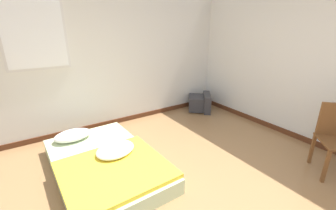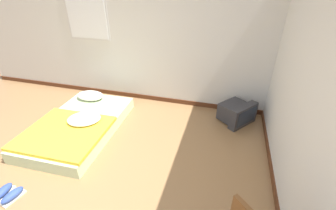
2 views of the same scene
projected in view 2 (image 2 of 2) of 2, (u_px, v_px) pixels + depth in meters
name	position (u px, v px, depth m)	size (l,w,h in m)	color
ground_plane	(53.00, 203.00, 2.57)	(20.00, 20.00, 0.00)	#997047
wall_back	(135.00, 36.00, 4.16)	(7.35, 0.08, 2.60)	silver
mattress_bed	(79.00, 124.00, 3.70)	(1.22, 1.93, 0.34)	beige
crt_tv	(237.00, 113.00, 3.93)	(0.68, 0.70, 0.37)	#333338
sneaker_pair	(8.00, 194.00, 2.62)	(0.29, 0.28, 0.10)	silver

